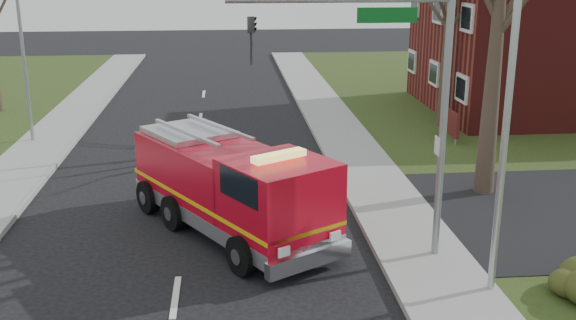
{
  "coord_description": "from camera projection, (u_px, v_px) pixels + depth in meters",
  "views": [
    {
      "loc": [
        1.27,
        -13.95,
        7.4
      ],
      "look_at": [
        2.94,
        3.96,
        2.0
      ],
      "focal_mm": 42.0,
      "sensor_mm": 36.0,
      "label": 1
    }
  ],
  "objects": [
    {
      "name": "ground",
      "position": [
        176.0,
        297.0,
        15.32
      ],
      "size": [
        120.0,
        120.0,
        0.0
      ],
      "primitive_type": "plane",
      "color": "black",
      "rests_on": "ground"
    },
    {
      "name": "sidewalk_right",
      "position": [
        441.0,
        283.0,
        15.85
      ],
      "size": [
        2.4,
        80.0,
        0.15
      ],
      "primitive_type": "cube",
      "color": "#9B9B96",
      "rests_on": "ground"
    },
    {
      "name": "health_center_sign",
      "position": [
        450.0,
        122.0,
        27.92
      ],
      "size": [
        0.12,
        2.0,
        1.4
      ],
      "color": "#541513",
      "rests_on": "ground"
    },
    {
      "name": "traffic_signal_mast",
      "position": [
        393.0,
        77.0,
        15.86
      ],
      "size": [
        5.29,
        0.18,
        6.8
      ],
      "color": "gray",
      "rests_on": "ground"
    },
    {
      "name": "streetlight_pole",
      "position": [
        506.0,
        99.0,
        14.17
      ],
      "size": [
        1.48,
        0.16,
        8.4
      ],
      "color": "#B7BABF",
      "rests_on": "ground"
    },
    {
      "name": "utility_pole_far",
      "position": [
        24.0,
        59.0,
        27.06
      ],
      "size": [
        0.14,
        0.14,
        7.0
      ],
      "primitive_type": "cylinder",
      "color": "gray",
      "rests_on": "ground"
    },
    {
      "name": "fire_engine",
      "position": [
        232.0,
        189.0,
        18.53
      ],
      "size": [
        5.75,
        7.33,
        2.87
      ],
      "rotation": [
        0.0,
        0.0,
        0.55
      ],
      "color": "#BB081C",
      "rests_on": "ground"
    }
  ]
}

